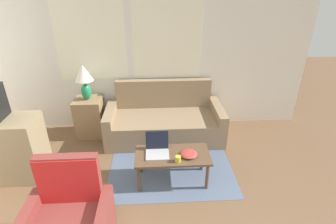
{
  "coord_description": "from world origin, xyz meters",
  "views": [
    {
      "loc": [
        0.3,
        -0.69,
        2.4
      ],
      "look_at": [
        0.49,
        2.57,
        0.75
      ],
      "focal_mm": 28.0,
      "sensor_mm": 36.0,
      "label": 1
    }
  ],
  "objects_px": {
    "table_lamp": "(84,78)",
    "snack_bowl": "(189,154)",
    "cup_navy": "(178,159)",
    "couch": "(164,122)",
    "coffee_table": "(172,158)",
    "laptop": "(157,149)"
  },
  "relations": [
    {
      "from": "cup_navy",
      "to": "snack_bowl",
      "type": "height_order",
      "value": "cup_navy"
    },
    {
      "from": "couch",
      "to": "coffee_table",
      "type": "xyz_separation_m",
      "value": [
        0.05,
        -1.13,
        0.1
      ]
    },
    {
      "from": "coffee_table",
      "to": "cup_navy",
      "type": "distance_m",
      "value": 0.18
    },
    {
      "from": "laptop",
      "to": "coffee_table",
      "type": "bearing_deg",
      "value": -13.48
    },
    {
      "from": "table_lamp",
      "to": "snack_bowl",
      "type": "xyz_separation_m",
      "value": [
        1.5,
        -1.29,
        -0.59
      ]
    },
    {
      "from": "couch",
      "to": "coffee_table",
      "type": "distance_m",
      "value": 1.14
    },
    {
      "from": "laptop",
      "to": "cup_navy",
      "type": "xyz_separation_m",
      "value": [
        0.25,
        -0.2,
        -0.02
      ]
    },
    {
      "from": "table_lamp",
      "to": "coffee_table",
      "type": "distance_m",
      "value": 1.92
    },
    {
      "from": "couch",
      "to": "cup_navy",
      "type": "xyz_separation_m",
      "value": [
        0.11,
        -1.28,
        0.19
      ]
    },
    {
      "from": "table_lamp",
      "to": "cup_navy",
      "type": "relative_size",
      "value": 7.49
    },
    {
      "from": "coffee_table",
      "to": "laptop",
      "type": "bearing_deg",
      "value": 166.52
    },
    {
      "from": "cup_navy",
      "to": "snack_bowl",
      "type": "bearing_deg",
      "value": 37.11
    },
    {
      "from": "cup_navy",
      "to": "snack_bowl",
      "type": "xyz_separation_m",
      "value": [
        0.15,
        0.11,
        -0.01
      ]
    },
    {
      "from": "table_lamp",
      "to": "snack_bowl",
      "type": "height_order",
      "value": "table_lamp"
    },
    {
      "from": "coffee_table",
      "to": "cup_navy",
      "type": "xyz_separation_m",
      "value": [
        0.06,
        -0.15,
        0.09
      ]
    },
    {
      "from": "snack_bowl",
      "to": "laptop",
      "type": "bearing_deg",
      "value": 167.97
    },
    {
      "from": "couch",
      "to": "table_lamp",
      "type": "relative_size",
      "value": 3.31
    },
    {
      "from": "table_lamp",
      "to": "laptop",
      "type": "xyz_separation_m",
      "value": [
        1.11,
        -1.21,
        -0.56
      ]
    },
    {
      "from": "table_lamp",
      "to": "coffee_table",
      "type": "bearing_deg",
      "value": -43.87
    },
    {
      "from": "coffee_table",
      "to": "snack_bowl",
      "type": "xyz_separation_m",
      "value": [
        0.2,
        -0.04,
        0.08
      ]
    },
    {
      "from": "coffee_table",
      "to": "cup_navy",
      "type": "bearing_deg",
      "value": -69.06
    },
    {
      "from": "cup_navy",
      "to": "laptop",
      "type": "bearing_deg",
      "value": 141.82
    }
  ]
}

